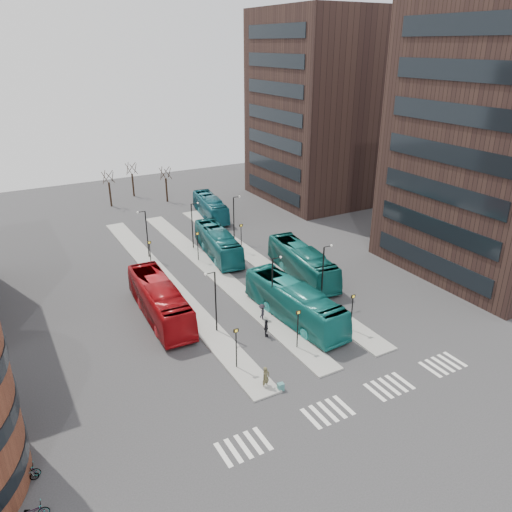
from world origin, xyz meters
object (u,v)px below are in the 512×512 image
red_bus (160,300)px  teal_bus_d (210,207)px  teal_bus_c (302,262)px  traveller (266,378)px  commuter_c (262,312)px  bicycle_mid (26,477)px  commuter_b (266,328)px  teal_bus_a (294,302)px  commuter_a (189,322)px  bicycle_near (32,512)px  bicycle_far (25,472)px  suitcase (281,387)px  teal_bus_b (218,243)px

red_bus → teal_bus_d: (17.04, 25.63, -0.22)m
teal_bus_c → teal_bus_d: (-0.29, 24.77, -0.16)m
traveller → commuter_c: traveller is taller
commuter_c → bicycle_mid: size_ratio=1.16×
commuter_b → traveller: bearing=172.1°
traveller → bicycle_mid: size_ratio=1.26×
red_bus → bicycle_mid: (-13.98, -15.35, -1.38)m
teal_bus_a → commuter_c: bearing=150.8°
commuter_b → commuter_a: bearing=75.3°
teal_bus_d → bicycle_near: bearing=-116.7°
commuter_b → bicycle_near: (-21.23, -10.04, -0.37)m
teal_bus_c → bicycle_mid: 35.28m
teal_bus_d → teal_bus_c: bearing=-80.8°
teal_bus_c → red_bus: bearing=-170.6°
teal_bus_d → commuter_c: size_ratio=6.71×
commuter_a → bicycle_far: commuter_a is taller
suitcase → traveller: bearing=142.2°
suitcase → teal_bus_d: size_ratio=0.05×
commuter_a → teal_bus_b: bearing=-113.3°
teal_bus_b → commuter_b: 19.89m
teal_bus_c → commuter_a: 16.54m
commuter_c → bicycle_far: 24.26m
commuter_b → bicycle_mid: bearing=131.4°
teal_bus_a → bicycle_mid: (-25.17, -8.54, -1.38)m
teal_bus_a → commuter_a: bearing=158.8°
suitcase → commuter_c: bearing=74.5°
teal_bus_a → teal_bus_d: size_ratio=1.14×
teal_bus_c → teal_bus_d: 24.77m
bicycle_far → bicycle_mid: bearing=-163.8°
teal_bus_c → bicycle_near: bearing=-142.1°
commuter_c → teal_bus_d: bearing=-154.6°
teal_bus_b → bicycle_far: 36.56m
teal_bus_b → commuter_a: 18.08m
red_bus → commuter_b: (7.25, -8.17, -0.96)m
teal_bus_c → bicycle_near: size_ratio=6.76×
teal_bus_b → bicycle_mid: size_ratio=8.16×
bicycle_far → bicycle_near: bearing=-163.8°
teal_bus_c → commuter_c: teal_bus_c is taller
teal_bus_c → commuter_a: bearing=-157.2°
teal_bus_a → bicycle_mid: bearing=-165.0°
red_bus → traveller: bearing=-74.1°
teal_bus_b → commuter_c: bearing=-92.9°
teal_bus_b → commuter_b: (-4.30, -19.40, -0.82)m
red_bus → bicycle_mid: red_bus is taller
traveller → bicycle_mid: traveller is taller
bicycle_near → bicycle_far: bicycle_near is taller
traveller → bicycle_far: 17.46m
suitcase → commuter_b: size_ratio=0.35×
teal_bus_c → commuter_b: bearing=-131.6°
teal_bus_d → bicycle_mid: (-31.02, -40.98, -1.16)m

